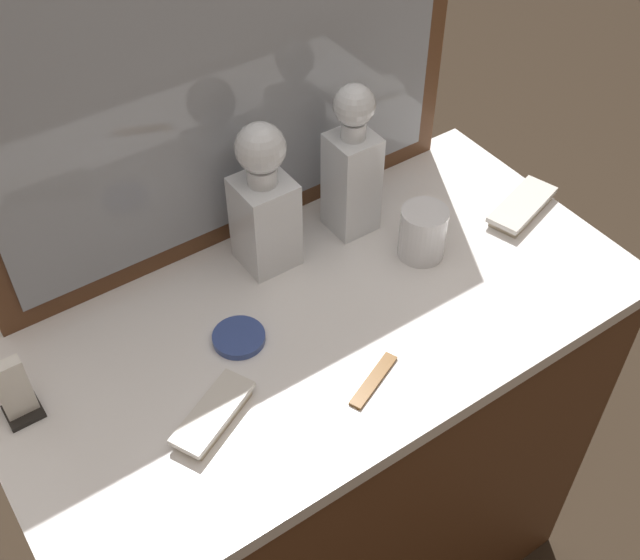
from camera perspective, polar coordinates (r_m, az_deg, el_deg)
dresser at (r=1.65m, az=-0.00°, el=-13.19°), size 1.05×0.54×0.91m
dresser_mirror at (r=1.25m, az=-6.82°, el=14.99°), size 0.87×0.03×0.66m
crystal_decanter_left at (r=1.37m, az=2.28°, el=7.57°), size 0.08×0.08×0.29m
crystal_decanter_rear at (r=1.31m, az=-4.12°, el=4.96°), size 0.09×0.09×0.27m
crystal_tumbler_center at (r=1.37m, az=7.33°, el=3.24°), size 0.08×0.08×0.09m
silver_brush_far_right at (r=1.16m, az=-7.60°, el=-9.52°), size 0.15×0.11×0.02m
silver_brush_center at (r=1.50m, az=14.32°, el=4.97°), size 0.17×0.10×0.02m
porcelain_dish at (r=1.25m, az=-5.81°, el=-4.11°), size 0.08×0.08×0.01m
tortoiseshell_comb at (r=1.20m, az=3.84°, el=-7.16°), size 0.11×0.06×0.01m
napkin_holder at (r=1.21m, az=-20.88°, el=-7.58°), size 0.05×0.05×0.11m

